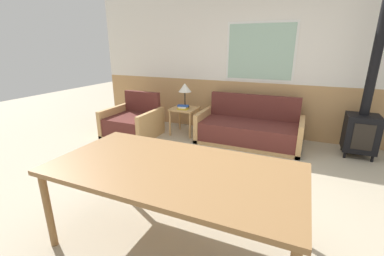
% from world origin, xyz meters
% --- Properties ---
extents(ground_plane, '(16.00, 16.00, 0.00)m').
position_xyz_m(ground_plane, '(0.00, 0.00, 0.00)').
color(ground_plane, '#B2A58C').
extents(wall_back, '(7.20, 0.09, 2.70)m').
position_xyz_m(wall_back, '(-0.00, 2.63, 1.36)').
color(wall_back, tan).
rests_on(wall_back, ground_plane).
extents(couch, '(1.80, 0.82, 0.83)m').
position_xyz_m(couch, '(-0.11, 2.03, 0.24)').
color(couch, tan).
rests_on(couch, ground_plane).
extents(armchair, '(0.94, 0.87, 0.81)m').
position_xyz_m(armchair, '(-2.27, 1.53, 0.24)').
color(armchair, tan).
rests_on(armchair, ground_plane).
extents(side_table, '(0.49, 0.49, 0.53)m').
position_xyz_m(side_table, '(-1.39, 2.03, 0.43)').
color(side_table, tan).
rests_on(side_table, ground_plane).
extents(table_lamp, '(0.25, 0.25, 0.47)m').
position_xyz_m(table_lamp, '(-1.41, 2.11, 0.89)').
color(table_lamp, black).
rests_on(table_lamp, side_table).
extents(book_stack, '(0.22, 0.17, 0.08)m').
position_xyz_m(book_stack, '(-1.37, 1.94, 0.56)').
color(book_stack, gold).
rests_on(book_stack, side_table).
extents(dining_table, '(2.06, 1.05, 0.75)m').
position_xyz_m(dining_table, '(-0.19, -0.71, 0.69)').
color(dining_table, olive).
rests_on(dining_table, ground_plane).
extents(wood_stove, '(0.46, 0.45, 2.48)m').
position_xyz_m(wood_stove, '(1.61, 2.17, 0.64)').
color(wood_stove, black).
rests_on(wood_stove, ground_plane).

